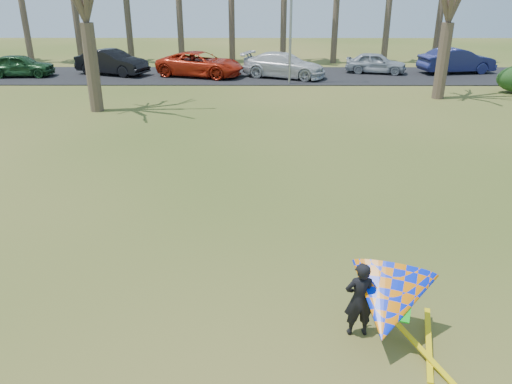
{
  "coord_description": "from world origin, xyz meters",
  "views": [
    {
      "loc": [
        0.05,
        -9.53,
        5.98
      ],
      "look_at": [
        0.0,
        2.0,
        1.1
      ],
      "focal_mm": 35.0,
      "sensor_mm": 36.0,
      "label": 1
    }
  ],
  "objects_px": {
    "streetlight": "(294,9)",
    "kite_flyer": "(386,302)",
    "car_0": "(20,65)",
    "car_3": "(284,65)",
    "car_1": "(112,62)",
    "car_4": "(376,63)",
    "car_2": "(200,64)",
    "car_5": "(457,61)"
  },
  "relations": [
    {
      "from": "car_5",
      "to": "kite_flyer",
      "type": "bearing_deg",
      "value": 147.58
    },
    {
      "from": "car_1",
      "to": "car_5",
      "type": "distance_m",
      "value": 23.79
    },
    {
      "from": "car_2",
      "to": "car_4",
      "type": "relative_size",
      "value": 1.4
    },
    {
      "from": "streetlight",
      "to": "car_3",
      "type": "distance_m",
      "value": 4.22
    },
    {
      "from": "streetlight",
      "to": "kite_flyer",
      "type": "distance_m",
      "value": 24.57
    },
    {
      "from": "car_1",
      "to": "car_3",
      "type": "relative_size",
      "value": 0.91
    },
    {
      "from": "car_0",
      "to": "car_5",
      "type": "bearing_deg",
      "value": -89.97
    },
    {
      "from": "kite_flyer",
      "to": "car_3",
      "type": "bearing_deg",
      "value": 91.13
    },
    {
      "from": "car_5",
      "to": "kite_flyer",
      "type": "relative_size",
      "value": 2.15
    },
    {
      "from": "streetlight",
      "to": "car_3",
      "type": "relative_size",
      "value": 1.45
    },
    {
      "from": "streetlight",
      "to": "kite_flyer",
      "type": "xyz_separation_m",
      "value": [
        0.12,
        -24.3,
        -3.63
      ]
    },
    {
      "from": "car_2",
      "to": "car_1",
      "type": "bearing_deg",
      "value": 101.78
    },
    {
      "from": "car_0",
      "to": "car_4",
      "type": "distance_m",
      "value": 24.15
    },
    {
      "from": "car_4",
      "to": "streetlight",
      "type": "bearing_deg",
      "value": 136.98
    },
    {
      "from": "streetlight",
      "to": "car_4",
      "type": "xyz_separation_m",
      "value": [
        6.07,
        3.87,
        -3.7
      ]
    },
    {
      "from": "car_5",
      "to": "kite_flyer",
      "type": "height_order",
      "value": "kite_flyer"
    },
    {
      "from": "car_3",
      "to": "car_4",
      "type": "relative_size",
      "value": 1.34
    },
    {
      "from": "car_1",
      "to": "car_4",
      "type": "height_order",
      "value": "car_1"
    },
    {
      "from": "car_2",
      "to": "kite_flyer",
      "type": "xyz_separation_m",
      "value": [
        6.11,
        -26.88,
        -0.03
      ]
    },
    {
      "from": "car_1",
      "to": "car_2",
      "type": "bearing_deg",
      "value": -74.15
    },
    {
      "from": "streetlight",
      "to": "car_4",
      "type": "height_order",
      "value": "streetlight"
    },
    {
      "from": "car_3",
      "to": "car_4",
      "type": "distance_m",
      "value": 6.69
    },
    {
      "from": "streetlight",
      "to": "car_0",
      "type": "bearing_deg",
      "value": 172.46
    },
    {
      "from": "car_3",
      "to": "car_2",
      "type": "bearing_deg",
      "value": 106.52
    },
    {
      "from": "car_2",
      "to": "streetlight",
      "type": "bearing_deg",
      "value": -95.74
    },
    {
      "from": "car_4",
      "to": "kite_flyer",
      "type": "bearing_deg",
      "value": -177.47
    },
    {
      "from": "car_4",
      "to": "car_5",
      "type": "height_order",
      "value": "car_5"
    },
    {
      "from": "car_1",
      "to": "car_3",
      "type": "distance_m",
      "value": 11.76
    },
    {
      "from": "car_3",
      "to": "kite_flyer",
      "type": "distance_m",
      "value": 26.46
    },
    {
      "from": "car_0",
      "to": "car_3",
      "type": "relative_size",
      "value": 0.78
    },
    {
      "from": "car_4",
      "to": "kite_flyer",
      "type": "xyz_separation_m",
      "value": [
        -5.94,
        -28.17,
        0.08
      ]
    },
    {
      "from": "car_0",
      "to": "car_2",
      "type": "height_order",
      "value": "car_2"
    },
    {
      "from": "car_2",
      "to": "kite_flyer",
      "type": "bearing_deg",
      "value": -149.63
    },
    {
      "from": "streetlight",
      "to": "car_2",
      "type": "bearing_deg",
      "value": 156.71
    },
    {
      "from": "car_3",
      "to": "kite_flyer",
      "type": "xyz_separation_m",
      "value": [
        0.52,
        -26.45,
        -0.02
      ]
    },
    {
      "from": "car_1",
      "to": "car_4",
      "type": "relative_size",
      "value": 1.22
    },
    {
      "from": "streetlight",
      "to": "car_5",
      "type": "height_order",
      "value": "streetlight"
    },
    {
      "from": "car_4",
      "to": "car_5",
      "type": "bearing_deg",
      "value": -75.25
    },
    {
      "from": "streetlight",
      "to": "car_1",
      "type": "relative_size",
      "value": 1.59
    },
    {
      "from": "car_0",
      "to": "car_5",
      "type": "xyz_separation_m",
      "value": [
        29.71,
        1.51,
        0.11
      ]
    },
    {
      "from": "streetlight",
      "to": "kite_flyer",
      "type": "bearing_deg",
      "value": -89.71
    },
    {
      "from": "car_0",
      "to": "car_1",
      "type": "relative_size",
      "value": 0.86
    }
  ]
}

